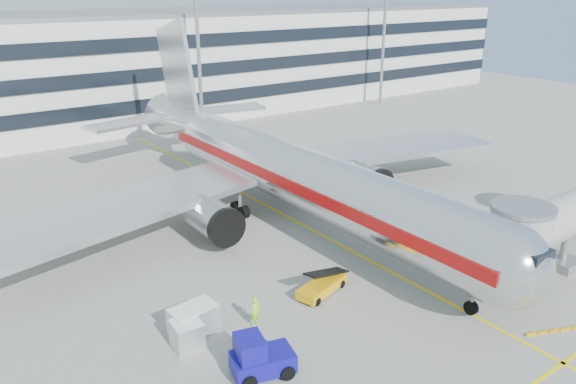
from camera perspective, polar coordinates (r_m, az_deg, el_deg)
ground at (r=41.75m, az=9.18°, el=-7.35°), size 180.00×180.00×0.00m
lead_in_line at (r=48.52m, az=0.83°, el=-3.00°), size 0.25×70.00×0.01m
stop_bar at (r=34.97m, az=26.16°, el=-15.34°), size 6.00×0.25×0.01m
main_jet at (r=48.32m, az=-0.37°, el=2.26°), size 50.95×48.70×16.06m
terminal at (r=88.46m, az=-18.58°, el=11.86°), size 150.00×24.25×15.60m
light_mast_centre at (r=76.15m, az=-9.25°, el=16.79°), size 2.40×1.20×25.45m
light_mast_east at (r=96.57m, az=9.83°, el=17.44°), size 2.40×1.20×25.45m
belt_loader at (r=37.57m, az=3.46°, el=-9.46°), size 4.26×2.47×1.99m
baggage_tug at (r=30.31m, az=-2.98°, el=-16.49°), size 3.56×2.72×2.40m
cargo_container_left at (r=34.13m, az=-8.80°, el=-12.42°), size 1.73×1.73×1.74m
cargo_container_right at (r=32.80m, az=-10.24°, el=-14.08°), size 1.67×1.67×1.67m
cargo_container_front at (r=33.60m, az=-10.29°, el=-13.04°), size 1.78×1.78×1.79m
ramp_worker at (r=34.17m, az=-3.32°, el=-12.03°), size 0.77×0.61×1.86m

